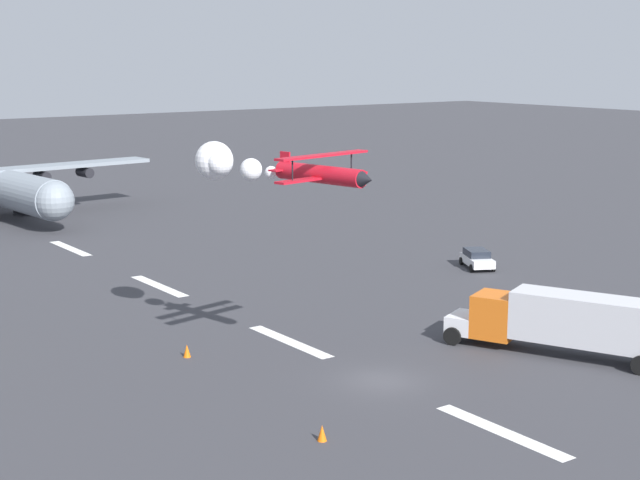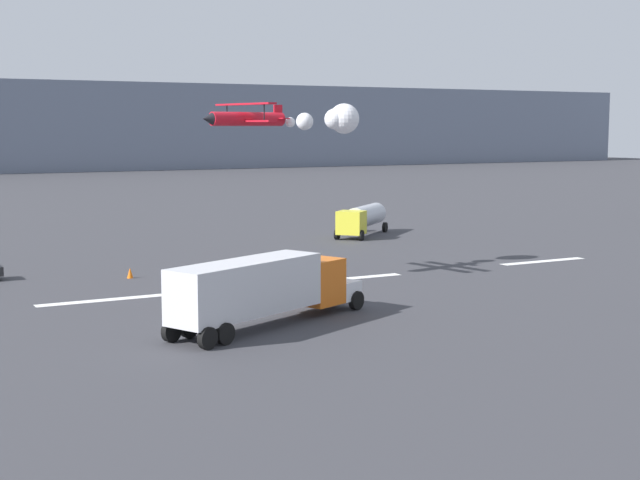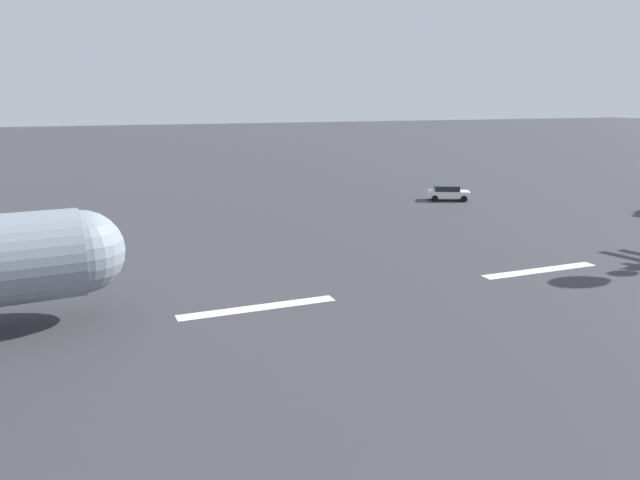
{
  "view_description": "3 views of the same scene",
  "coord_description": "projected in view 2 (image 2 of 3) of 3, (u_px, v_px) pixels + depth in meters",
  "views": [
    {
      "loc": [
        -38.49,
        31.78,
        17.33
      ],
      "look_at": [
        2.16,
        2.51,
        7.64
      ],
      "focal_mm": 54.58,
      "sensor_mm": 36.0,
      "label": 1
    },
    {
      "loc": [
        -23.26,
        -55.58,
        10.59
      ],
      "look_at": [
        7.77,
        2.57,
        2.51
      ],
      "focal_mm": 51.9,
      "sensor_mm": 36.0,
      "label": 2
    },
    {
      "loc": [
        52.13,
        27.6,
        10.11
      ],
      "look_at": [
        40.79,
        0.0,
        3.15
      ],
      "focal_mm": 34.24,
      "sensor_mm": 36.0,
      "label": 3
    }
  ],
  "objects": [
    {
      "name": "runway_stripe_5",
      "position": [
        543.0,
        261.0,
        73.19
      ],
      "size": [
        8.0,
        0.9,
        0.01
      ],
      "primitive_type": "cube",
      "color": "white",
      "rests_on": "ground"
    },
    {
      "name": "semi_truck_orange",
      "position": [
        264.0,
        287.0,
        49.1
      ],
      "size": [
        13.35,
        8.06,
        3.7
      ],
      "color": "silver",
      "rests_on": "ground"
    },
    {
      "name": "ground_plane",
      "position": [
        234.0,
        289.0,
        60.83
      ],
      "size": [
        440.0,
        440.0,
        0.0
      ],
      "primitive_type": "plane",
      "color": "#38383D",
      "rests_on": "ground"
    },
    {
      "name": "fuel_tanker_truck",
      "position": [
        362.0,
        218.0,
        90.22
      ],
      "size": [
        8.31,
        7.68,
        2.9
      ],
      "color": "yellow",
      "rests_on": "ground"
    },
    {
      "name": "runway_stripe_3",
      "position": [
        102.0,
        300.0,
        56.71
      ],
      "size": [
        8.0,
        0.9,
        0.01
      ],
      "primitive_type": "cube",
      "color": "white",
      "rests_on": "ground"
    },
    {
      "name": "stunt_biplane_red",
      "position": [
        312.0,
        119.0,
        66.13
      ],
      "size": [
        13.07,
        6.36,
        2.22
      ],
      "color": "red"
    },
    {
      "name": "traffic_cone_near",
      "position": [
        130.0,
        273.0,
        65.03
      ],
      "size": [
        0.44,
        0.44,
        0.75
      ],
      "primitive_type": "cone",
      "color": "orange",
      "rests_on": "ground"
    },
    {
      "name": "runway_stripe_4",
      "position": [
        350.0,
        278.0,
        64.95
      ],
      "size": [
        8.0,
        0.9,
        0.01
      ],
      "primitive_type": "cube",
      "color": "white",
      "rests_on": "ground"
    },
    {
      "name": "traffic_cone_far",
      "position": [
        319.0,
        260.0,
        71.06
      ],
      "size": [
        0.44,
        0.44,
        0.75
      ],
      "primitive_type": "cone",
      "color": "orange",
      "rests_on": "ground"
    }
  ]
}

